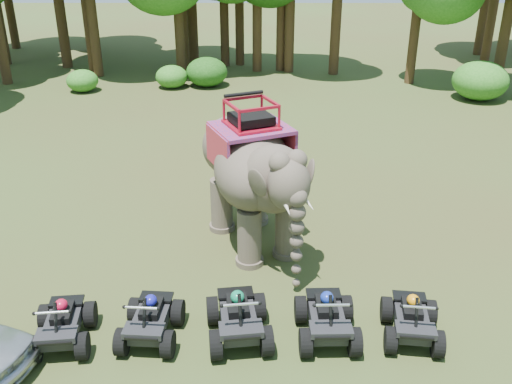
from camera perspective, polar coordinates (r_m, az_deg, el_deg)
ground at (r=14.17m, az=-0.02°, el=-9.06°), size 110.00×110.00×0.00m
elephant at (r=14.97m, az=-0.33°, el=1.80°), size 3.89×5.28×4.06m
atv_0 at (r=12.70m, az=-18.88°, el=-11.92°), size 1.34×1.72×1.19m
atv_1 at (r=12.36m, az=-10.56°, el=-11.95°), size 1.29×1.69×1.20m
atv_2 at (r=12.15m, az=-1.78°, el=-11.90°), size 1.50×1.91×1.30m
atv_3 at (r=12.26m, az=7.14°, el=-11.85°), size 1.28×1.73×1.26m
atv_4 at (r=12.61m, az=15.39°, el=-11.68°), size 1.35×1.73×1.18m
tree_2 at (r=32.63m, az=15.73°, el=16.36°), size 4.84×4.84×6.92m
tree_3 at (r=32.11m, az=23.96°, el=16.16°), size 5.68×5.68×8.12m
tree_26 at (r=34.24m, az=-16.25°, el=17.96°), size 5.89×5.89×8.42m
tree_27 at (r=33.46m, az=-7.84°, el=18.47°), size 5.85×5.85×8.36m
tree_28 at (r=35.96m, az=-1.68°, el=18.62°), size 5.40×5.40×7.72m
tree_39 at (r=35.87m, az=-3.23°, el=18.60°), size 5.42×5.42×7.74m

